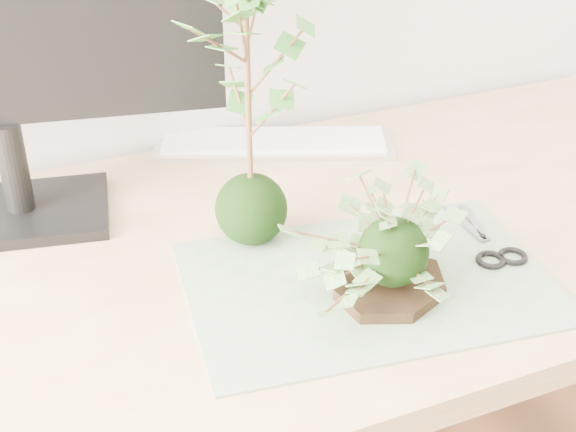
# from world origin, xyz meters

# --- Properties ---
(desk) EXTENTS (1.60, 0.70, 0.74)m
(desk) POSITION_xyz_m (0.03, 1.23, 0.65)
(desk) COLOR tan
(desk) RESTS_ON ground_plane
(cutting_mat) EXTENTS (0.49, 0.36, 0.00)m
(cutting_mat) POSITION_xyz_m (0.09, 1.10, 0.74)
(cutting_mat) COLOR #6B9167
(cutting_mat) RESTS_ON desk
(stone_dish) EXTENTS (0.21, 0.21, 0.01)m
(stone_dish) POSITION_xyz_m (0.11, 1.07, 0.75)
(stone_dish) COLOR black
(stone_dish) RESTS_ON cutting_mat
(ivy_kokedama) EXTENTS (0.30, 0.30, 0.17)m
(ivy_kokedama) POSITION_xyz_m (0.11, 1.07, 0.84)
(ivy_kokedama) COLOR black
(ivy_kokedama) RESTS_ON stone_dish
(maple_kokedama) EXTENTS (0.24, 0.24, 0.41)m
(maple_kokedama) POSITION_xyz_m (-0.01, 1.25, 1.03)
(maple_kokedama) COLOR black
(maple_kokedama) RESTS_ON desk
(keyboard) EXTENTS (0.42, 0.26, 0.02)m
(keyboard) POSITION_xyz_m (0.13, 1.52, 0.75)
(keyboard) COLOR #BABABD
(keyboard) RESTS_ON desk
(scissors) EXTENTS (0.08, 0.17, 0.01)m
(scissors) POSITION_xyz_m (0.28, 1.09, 0.75)
(scissors) COLOR gray
(scissors) RESTS_ON cutting_mat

